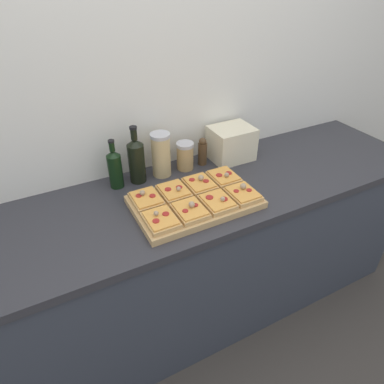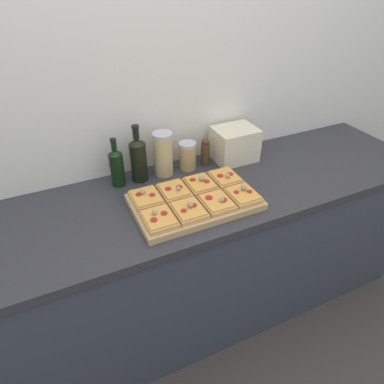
{
  "view_description": "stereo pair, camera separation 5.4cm",
  "coord_description": "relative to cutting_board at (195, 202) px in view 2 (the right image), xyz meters",
  "views": [
    {
      "loc": [
        -0.61,
        -0.88,
        1.82
      ],
      "look_at": [
        -0.02,
        0.26,
        0.94
      ],
      "focal_mm": 32.0,
      "sensor_mm": 36.0,
      "label": 1
    },
    {
      "loc": [
        -0.56,
        -0.9,
        1.82
      ],
      "look_at": [
        -0.02,
        0.26,
        0.94
      ],
      "focal_mm": 32.0,
      "sensor_mm": 36.0,
      "label": 2
    }
  ],
  "objects": [
    {
      "name": "pizza_slice_back_right",
      "position": [
        0.2,
        0.08,
        0.03
      ],
      "size": [
        0.13,
        0.15,
        0.05
      ],
      "color": "tan",
      "rests_on": "cutting_board"
    },
    {
      "name": "grain_jar_tall",
      "position": [
        -0.03,
        0.31,
        0.1
      ],
      "size": [
        0.1,
        0.1,
        0.23
      ],
      "color": "tan",
      "rests_on": "kitchen_counter"
    },
    {
      "name": "ground_plane",
      "position": [
        0.02,
        -0.23,
        -0.9
      ],
      "size": [
        12.0,
        12.0,
        0.0
      ],
      "primitive_type": "plane",
      "color": "#3D3833"
    },
    {
      "name": "grain_jar_short",
      "position": [
        0.11,
        0.31,
        0.06
      ],
      "size": [
        0.09,
        0.09,
        0.15
      ],
      "color": "tan",
      "rests_on": "kitchen_counter"
    },
    {
      "name": "pizza_slice_back_midleft",
      "position": [
        -0.07,
        0.08,
        0.03
      ],
      "size": [
        0.13,
        0.15,
        0.05
      ],
      "color": "tan",
      "rests_on": "cutting_board"
    },
    {
      "name": "pizza_slice_front_left",
      "position": [
        -0.2,
        -0.08,
        0.03
      ],
      "size": [
        0.13,
        0.15,
        0.05
      ],
      "color": "tan",
      "rests_on": "cutting_board"
    },
    {
      "name": "kitchen_counter",
      "position": [
        0.02,
        0.09,
        -0.46
      ],
      "size": [
        2.63,
        0.67,
        0.89
      ],
      "color": "#333842",
      "rests_on": "ground_plane"
    },
    {
      "name": "wine_bottle",
      "position": [
        -0.16,
        0.31,
        0.1
      ],
      "size": [
        0.08,
        0.08,
        0.29
      ],
      "color": "black",
      "rests_on": "kitchen_counter"
    },
    {
      "name": "pizza_slice_back_midright",
      "position": [
        0.07,
        0.08,
        0.03
      ],
      "size": [
        0.13,
        0.15,
        0.06
      ],
      "color": "tan",
      "rests_on": "cutting_board"
    },
    {
      "name": "wall_back",
      "position": [
        0.02,
        0.45,
        0.35
      ],
      "size": [
        6.0,
        0.06,
        2.5
      ],
      "color": "silver",
      "rests_on": "ground_plane"
    },
    {
      "name": "toaster_oven",
      "position": [
        0.38,
        0.3,
        0.08
      ],
      "size": [
        0.25,
        0.19,
        0.18
      ],
      "color": "beige",
      "rests_on": "kitchen_counter"
    },
    {
      "name": "pepper_mill",
      "position": [
        0.21,
        0.31,
        0.06
      ],
      "size": [
        0.05,
        0.05,
        0.15
      ],
      "color": "#47331E",
      "rests_on": "kitchen_counter"
    },
    {
      "name": "pizza_slice_front_right",
      "position": [
        0.2,
        -0.08,
        0.03
      ],
      "size": [
        0.13,
        0.15,
        0.06
      ],
      "color": "tan",
      "rests_on": "cutting_board"
    },
    {
      "name": "pizza_slice_back_left",
      "position": [
        -0.2,
        0.08,
        0.03
      ],
      "size": [
        0.13,
        0.15,
        0.05
      ],
      "color": "tan",
      "rests_on": "cutting_board"
    },
    {
      "name": "pizza_slice_front_midleft",
      "position": [
        -0.07,
        -0.08,
        0.03
      ],
      "size": [
        0.13,
        0.15,
        0.06
      ],
      "color": "tan",
      "rests_on": "cutting_board"
    },
    {
      "name": "pizza_slice_front_midright",
      "position": [
        0.07,
        -0.08,
        0.03
      ],
      "size": [
        0.13,
        0.15,
        0.05
      ],
      "color": "tan",
      "rests_on": "cutting_board"
    },
    {
      "name": "cutting_board",
      "position": [
        0.0,
        0.0,
        0.0
      ],
      "size": [
        0.56,
        0.34,
        0.03
      ],
      "primitive_type": "cube",
      "color": "tan",
      "rests_on": "kitchen_counter"
    },
    {
      "name": "olive_oil_bottle",
      "position": [
        -0.27,
        0.31,
        0.09
      ],
      "size": [
        0.07,
        0.07,
        0.25
      ],
      "color": "black",
      "rests_on": "kitchen_counter"
    }
  ]
}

